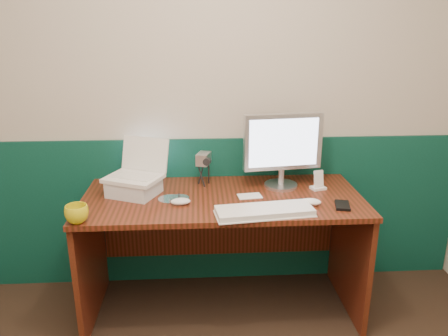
{
  "coord_description": "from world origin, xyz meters",
  "views": [
    {
      "loc": [
        -0.01,
        -0.94,
        1.68
      ],
      "look_at": [
        0.12,
        1.23,
        0.97
      ],
      "focal_mm": 35.0,
      "sensor_mm": 36.0,
      "label": 1
    }
  ],
  "objects": [
    {
      "name": "music_player",
      "position": [
        0.7,
        1.46,
        0.82
      ],
      "size": [
        0.06,
        0.05,
        0.1
      ],
      "primitive_type": "cube",
      "rotation": [
        -0.17,
        0.0,
        0.32
      ],
      "color": "white",
      "rests_on": "dock"
    },
    {
      "name": "mug",
      "position": [
        -0.62,
        1.08,
        0.8
      ],
      "size": [
        0.13,
        0.13,
        0.09
      ],
      "primitive_type": "imported",
      "rotation": [
        0.0,
        0.0,
        -0.11
      ],
      "color": "gold",
      "rests_on": "desk"
    },
    {
      "name": "pen",
      "position": [
        0.52,
        1.28,
        0.75
      ],
      "size": [
        0.11,
        0.06,
        0.01
      ],
      "primitive_type": "cylinder",
      "rotation": [
        0.0,
        1.57,
        0.48
      ],
      "color": "black",
      "rests_on": "desk"
    },
    {
      "name": "cd_loose_a",
      "position": [
        -0.18,
        1.36,
        0.75
      ],
      "size": [
        0.13,
        0.13,
        0.0
      ],
      "primitive_type": "cylinder",
      "color": "silver",
      "rests_on": "desk"
    },
    {
      "name": "desk",
      "position": [
        0.12,
        1.38,
        0.38
      ],
      "size": [
        1.6,
        0.7,
        0.75
      ],
      "primitive_type": "cube",
      "color": "#361909",
      "rests_on": "ground"
    },
    {
      "name": "wainscot",
      "position": [
        0.0,
        1.74,
        0.5
      ],
      "size": [
        3.48,
        0.02,
        1.0
      ],
      "primitive_type": "cube",
      "color": "#08372A",
      "rests_on": "ground"
    },
    {
      "name": "mouse_right",
      "position": [
        0.6,
        1.23,
        0.77
      ],
      "size": [
        0.12,
        0.09,
        0.04
      ],
      "primitive_type": "ellipsoid",
      "rotation": [
        0.0,
        0.0,
        -0.26
      ],
      "color": "white",
      "rests_on": "desk"
    },
    {
      "name": "papers",
      "position": [
        0.28,
        1.37,
        0.75
      ],
      "size": [
        0.14,
        0.11,
        0.0
      ],
      "primitive_type": "cube",
      "rotation": [
        0.0,
        0.0,
        0.13
      ],
      "color": "white",
      "rests_on": "desk"
    },
    {
      "name": "laptop",
      "position": [
        -0.38,
        1.44,
        0.96
      ],
      "size": [
        0.37,
        0.33,
        0.25
      ],
      "primitive_type": null,
      "rotation": [
        0.0,
        0.0,
        -0.42
      ],
      "color": "white",
      "rests_on": "laptop_riser"
    },
    {
      "name": "laptop_riser",
      "position": [
        -0.38,
        1.44,
        0.79
      ],
      "size": [
        0.33,
        0.31,
        0.09
      ],
      "primitive_type": "cube",
      "rotation": [
        0.0,
        0.0,
        -0.42
      ],
      "color": "silver",
      "rests_on": "desk"
    },
    {
      "name": "monitor",
      "position": [
        0.49,
        1.52,
        0.98
      ],
      "size": [
        0.48,
        0.19,
        0.47
      ],
      "primitive_type": null,
      "rotation": [
        0.0,
        0.0,
        0.12
      ],
      "color": "silver",
      "rests_on": "desk"
    },
    {
      "name": "dock",
      "position": [
        0.7,
        1.46,
        0.76
      ],
      "size": [
        0.1,
        0.09,
        0.02
      ],
      "primitive_type": "cube",
      "rotation": [
        0.0,
        0.0,
        0.32
      ],
      "color": "white",
      "rests_on": "desk"
    },
    {
      "name": "cd_spindle",
      "position": [
        -0.12,
        1.31,
        0.76
      ],
      "size": [
        0.11,
        0.11,
        0.02
      ],
      "primitive_type": "cylinder",
      "color": "#ADB6BE",
      "rests_on": "desk"
    },
    {
      "name": "pda",
      "position": [
        0.76,
        1.19,
        0.76
      ],
      "size": [
        0.1,
        0.14,
        0.01
      ],
      "primitive_type": "cube",
      "rotation": [
        0.0,
        0.0,
        -0.23
      ],
      "color": "black",
      "rests_on": "desk"
    },
    {
      "name": "mouse_left",
      "position": [
        -0.11,
        1.27,
        0.77
      ],
      "size": [
        0.11,
        0.07,
        0.04
      ],
      "primitive_type": "ellipsoid",
      "rotation": [
        0.0,
        0.0,
        0.09
      ],
      "color": "white",
      "rests_on": "desk"
    },
    {
      "name": "keyboard",
      "position": [
        0.33,
        1.12,
        0.76
      ],
      "size": [
        0.52,
        0.23,
        0.03
      ],
      "primitive_type": "cube",
      "rotation": [
        0.0,
        0.0,
        0.12
      ],
      "color": "white",
      "rests_on": "desk"
    },
    {
      "name": "camcorder",
      "position": [
        0.02,
        1.58,
        0.85
      ],
      "size": [
        0.12,
        0.15,
        0.2
      ],
      "primitive_type": null,
      "rotation": [
        0.0,
        0.0,
        -0.3
      ],
      "color": "silver",
      "rests_on": "desk"
    },
    {
      "name": "back_wall",
      "position": [
        0.0,
        1.75,
        1.25
      ],
      "size": [
        3.5,
        0.04,
        2.5
      ],
      "primitive_type": "cube",
      "color": "#BCB09F",
      "rests_on": "ground"
    }
  ]
}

